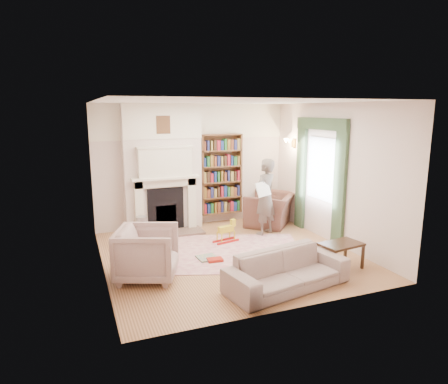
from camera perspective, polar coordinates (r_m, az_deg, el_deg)
name	(u,v)px	position (r m, az deg, el deg)	size (l,w,h in m)	color
floor	(229,255)	(7.57, 0.69, -8.92)	(4.50, 4.50, 0.00)	brown
ceiling	(229,102)	(7.09, 0.75, 12.79)	(4.50, 4.50, 0.00)	white
wall_back	(193,165)	(9.30, -4.48, 3.83)	(4.50, 4.50, 0.00)	silver
wall_front	(294,209)	(5.22, 10.00, -2.47)	(4.50, 4.50, 0.00)	silver
wall_left	(99,190)	(6.70, -17.42, 0.28)	(4.50, 4.50, 0.00)	silver
wall_right	(333,174)	(8.29, 15.31, 2.50)	(4.50, 4.50, 0.00)	silver
fireplace	(163,169)	(8.92, -8.73, 3.31)	(1.70, 0.58, 2.80)	silver
bookcase	(221,174)	(9.41, -0.44, 2.58)	(1.00, 0.24, 1.85)	brown
window	(321,169)	(8.60, 13.67, 3.24)	(0.02, 0.90, 1.30)	silver
curtain_left	(340,187)	(8.06, 16.21, 0.76)	(0.07, 0.32, 2.40)	#2C412A
curtain_right	(301,176)	(9.19, 10.93, 2.31)	(0.07, 0.32, 2.40)	#2C412A
pelmet	(321,124)	(8.49, 13.72, 9.44)	(0.09, 1.70, 0.24)	#2C412A
wall_sconce	(286,144)	(9.36, 8.91, 6.86)	(0.20, 0.24, 0.24)	gold
rug	(229,252)	(7.68, 0.79, -8.57)	(2.76, 2.12, 0.01)	beige
armchair_reading	(270,209)	(9.42, 6.61, -2.48)	(1.14, 1.00, 0.74)	#482F26
armchair_left	(147,253)	(6.53, -10.90, -8.58)	(0.91, 0.93, 0.85)	#BBAE9A
sofa	(287,270)	(6.21, 9.01, -10.99)	(1.94, 0.76, 0.57)	#B8AC97
man_reading	(265,197)	(8.59, 5.88, -0.71)	(0.60, 0.40, 1.66)	#5D524A
newspaper	(263,189)	(8.31, 5.62, 0.42)	(0.44, 0.02, 0.31)	white
coffee_table	(341,256)	(7.15, 16.31, -8.73)	(0.70, 0.45, 0.45)	#362413
paraffin_heater	(142,230)	(8.28, -11.59, -5.32)	(0.24, 0.24, 0.55)	#97989E
rocking_horse	(226,232)	(8.16, 0.27, -5.67)	(0.53, 0.21, 0.46)	gold
board_game	(207,258)	(7.34, -2.42, -9.36)	(0.34, 0.34, 0.03)	gold
game_box_lid	(215,260)	(7.22, -1.31, -9.65)	(0.27, 0.18, 0.05)	#9D1E12
comic_annuals	(249,260)	(7.26, 3.66, -9.70)	(0.53, 0.61, 0.02)	red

